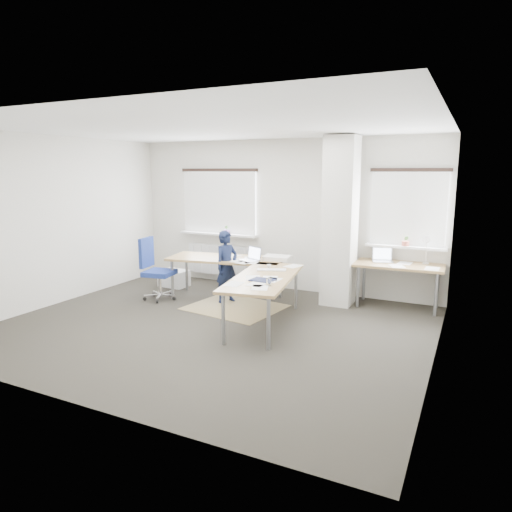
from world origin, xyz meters
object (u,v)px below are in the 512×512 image
at_px(task_chair, 158,282).
at_px(person, 227,267).
at_px(desk_side, 399,267).
at_px(desk_main, 246,268).

relative_size(task_chair, person, 0.88).
xyz_separation_m(desk_side, person, (-2.69, -0.95, -0.07)).
xyz_separation_m(desk_main, person, (-0.52, 0.28, -0.07)).
relative_size(desk_main, desk_side, 1.98).
bearing_deg(desk_side, desk_main, -152.17).
bearing_deg(task_chair, desk_side, 10.33).
distance_m(desk_side, task_chair, 4.11).
relative_size(desk_side, task_chair, 1.31).
distance_m(desk_main, desk_side, 2.50).
distance_m(desk_main, task_chair, 1.74).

